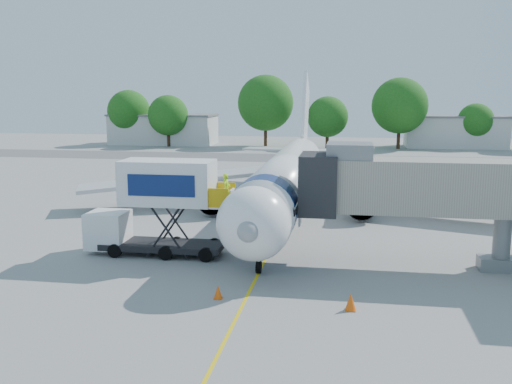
# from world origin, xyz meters

# --- Properties ---
(ground) EXTENTS (160.00, 160.00, 0.00)m
(ground) POSITION_xyz_m (0.00, 0.00, 0.00)
(ground) COLOR gray
(ground) RESTS_ON ground
(guidance_line) EXTENTS (0.15, 70.00, 0.01)m
(guidance_line) POSITION_xyz_m (0.00, 0.00, 0.01)
(guidance_line) COLOR yellow
(guidance_line) RESTS_ON ground
(taxiway_strip) EXTENTS (120.00, 10.00, 0.01)m
(taxiway_strip) POSITION_xyz_m (0.00, 42.00, 0.00)
(taxiway_strip) COLOR #59595B
(taxiway_strip) RESTS_ON ground
(aircraft) EXTENTS (34.17, 37.73, 11.35)m
(aircraft) POSITION_xyz_m (0.00, 4.12, 2.95)
(aircraft) COLOR white
(aircraft) RESTS_ON ground
(jet_bridge) EXTENTS (13.90, 3.20, 6.60)m
(jet_bridge) POSITION_xyz_m (7.99, -7.00, 4.34)
(jet_bridge) COLOR #A49C8C
(jet_bridge) RESTS_ON ground
(catering_hiloader) EXTENTS (8.50, 2.44, 5.50)m
(catering_hiloader) POSITION_xyz_m (-6.27, -7.00, 2.76)
(catering_hiloader) COLOR black
(catering_hiloader) RESTS_ON ground
(ground_tug) EXTENTS (3.76, 2.89, 1.34)m
(ground_tug) POSITION_xyz_m (-0.63, -16.28, 0.70)
(ground_tug) COLOR silver
(ground_tug) RESTS_ON ground
(safety_cone_a) EXTENTS (0.49, 0.49, 0.77)m
(safety_cone_a) POSITION_xyz_m (4.71, -13.91, 0.37)
(safety_cone_a) COLOR #E8540C
(safety_cone_a) RESTS_ON ground
(safety_cone_b) EXTENTS (0.40, 0.40, 0.64)m
(safety_cone_b) POSITION_xyz_m (-1.25, -13.45, 0.31)
(safety_cone_b) COLOR #E8540C
(safety_cone_b) RESTS_ON ground
(outbuilding_left) EXTENTS (18.40, 8.40, 5.30)m
(outbuilding_left) POSITION_xyz_m (-28.00, 60.00, 2.66)
(outbuilding_left) COLOR silver
(outbuilding_left) RESTS_ON ground
(outbuilding_right) EXTENTS (16.40, 7.40, 5.30)m
(outbuilding_right) POSITION_xyz_m (22.00, 62.00, 2.66)
(outbuilding_right) COLOR silver
(outbuilding_right) RESTS_ON ground
(tree_a) EXTENTS (7.47, 7.47, 9.52)m
(tree_a) POSITION_xyz_m (-33.76, 58.41, 5.78)
(tree_a) COLOR #382314
(tree_a) RESTS_ON ground
(tree_b) EXTENTS (6.80, 6.80, 8.67)m
(tree_b) POSITION_xyz_m (-25.84, 56.02, 5.26)
(tree_b) COLOR #382314
(tree_b) RESTS_ON ground
(tree_c) EXTENTS (9.45, 9.45, 12.05)m
(tree_c) POSITION_xyz_m (-9.58, 59.06, 7.32)
(tree_c) COLOR #382314
(tree_c) RESTS_ON ground
(tree_d) EXTENTS (6.66, 6.66, 8.49)m
(tree_d) POSITION_xyz_m (0.99, 57.01, 5.15)
(tree_d) COLOR #382314
(tree_d) RESTS_ON ground
(tree_e) EXTENTS (9.02, 9.02, 11.50)m
(tree_e) POSITION_xyz_m (12.51, 57.95, 6.98)
(tree_e) COLOR #382314
(tree_e) RESTS_ON ground
(tree_f) EXTENTS (5.79, 5.79, 7.38)m
(tree_f) POSITION_xyz_m (24.85, 60.22, 4.47)
(tree_f) COLOR #382314
(tree_f) RESTS_ON ground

